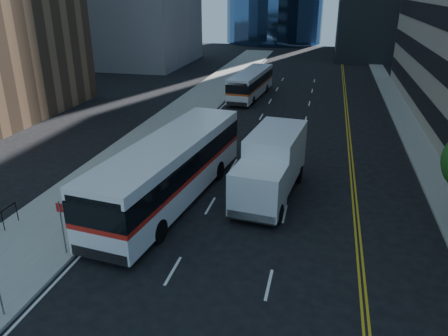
{
  "coord_description": "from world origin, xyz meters",
  "views": [
    {
      "loc": [
        2.02,
        -12.19,
        10.86
      ],
      "look_at": [
        -2.44,
        6.75,
        2.8
      ],
      "focal_mm": 35.0,
      "sensor_mm": 36.0,
      "label": 1
    }
  ],
  "objects": [
    {
      "name": "sidewalk_west",
      "position": [
        -10.5,
        25.0,
        0.07
      ],
      "size": [
        5.0,
        90.0,
        0.15
      ],
      "primitive_type": "cube",
      "color": "gray",
      "rests_on": "ground"
    },
    {
      "name": "bus_rear",
      "position": [
        -5.79,
        33.45,
        1.49
      ],
      "size": [
        3.2,
        10.75,
        2.73
      ],
      "rotation": [
        0.0,
        0.0,
        -0.08
      ],
      "color": "white",
      "rests_on": "ground"
    },
    {
      "name": "box_truck",
      "position": [
        -0.54,
        9.97,
        1.87
      ],
      "size": [
        3.37,
        7.67,
        3.55
      ],
      "rotation": [
        0.0,
        0.0,
        -0.11
      ],
      "color": "white",
      "rests_on": "ground"
    },
    {
      "name": "sidewalk_east",
      "position": [
        9.0,
        25.0,
        0.07
      ],
      "size": [
        2.0,
        90.0,
        0.15
      ],
      "primitive_type": "cube",
      "color": "gray",
      "rests_on": "ground"
    },
    {
      "name": "ground",
      "position": [
        0.0,
        0.0,
        0.0
      ],
      "size": [
        160.0,
        160.0,
        0.0
      ],
      "primitive_type": "plane",
      "color": "black",
      "rests_on": "ground"
    },
    {
      "name": "bus_front",
      "position": [
        -5.7,
        8.17,
        1.9
      ],
      "size": [
        4.55,
        13.77,
        3.49
      ],
      "rotation": [
        0.0,
        0.0,
        -0.12
      ],
      "color": "white",
      "rests_on": "ground"
    }
  ]
}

